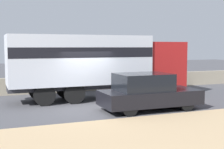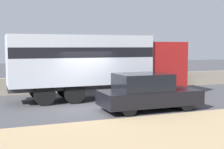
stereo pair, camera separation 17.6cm
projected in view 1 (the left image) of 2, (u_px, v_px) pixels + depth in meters
The scene contains 5 objects.
ground_plane at pixel (96, 109), 13.72m from camera, with size 80.00×80.00×0.00m, color #47474C.
dirt_shoulder_foreground at pixel (162, 146), 8.55m from camera, with size 60.00×6.74×0.04m.
stone_wall_backdrop at pixel (67, 84), 18.77m from camera, with size 60.00×0.35×0.95m.
box_truck at pixel (96, 61), 16.10m from camera, with size 9.29×2.36×3.29m.
car_hatchback at pixel (148, 92), 13.36m from camera, with size 4.31×1.85×1.59m.
Camera 1 is at (-4.37, -12.82, 2.74)m, focal length 50.00 mm.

